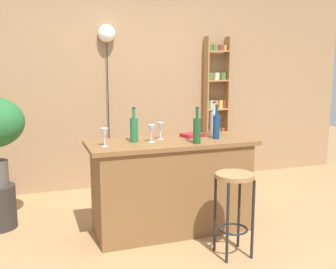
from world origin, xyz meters
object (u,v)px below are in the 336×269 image
object	(u,v)px
bottle_sauce_amber	(197,130)
bottle_soda_blue	(134,129)
wine_glass_left	(161,127)
cookbook	(192,135)
spice_shelf	(216,109)
bottle_spirits_clear	(216,126)
pendant_globe_light	(107,36)
wine_glass_right	(104,133)
wine_glass_center	(152,130)
bottle_olive_oil	(214,123)
bar_stool	(234,196)

from	to	relation	value
bottle_sauce_amber	bottle_soda_blue	bearing A→B (deg)	154.49
wine_glass_left	cookbook	xyz separation A→B (m)	(0.34, 0.03, -0.10)
spice_shelf	bottle_spirits_clear	size ratio (longest dim) A/B	5.92
bottle_sauce_amber	pendant_globe_light	distance (m)	2.02
wine_glass_left	pendant_globe_light	xyz separation A→B (m)	(-0.22, 1.45, 0.93)
bottle_soda_blue	pendant_globe_light	bearing A→B (deg)	88.09
bottle_spirits_clear	wine_glass_right	xyz separation A→B (m)	(-1.08, -0.01, -0.01)
wine_glass_left	cookbook	size ratio (longest dim) A/B	0.78
bottle_spirits_clear	pendant_globe_light	size ratio (longest dim) A/B	0.16
bottle_sauce_amber	wine_glass_right	distance (m)	0.83
cookbook	bottle_sauce_amber	bearing A→B (deg)	-121.36
wine_glass_left	pendant_globe_light	world-z (taller)	pendant_globe_light
bottle_soda_blue	wine_glass_left	distance (m)	0.27
wine_glass_left	wine_glass_center	distance (m)	0.16
bottle_olive_oil	pendant_globe_light	xyz separation A→B (m)	(-0.79, 1.43, 0.91)
bottle_spirits_clear	cookbook	distance (m)	0.27
spice_shelf	wine_glass_center	bearing A→B (deg)	-132.36
bar_stool	bottle_sauce_amber	bearing A→B (deg)	107.35
wine_glass_left	wine_glass_center	bearing A→B (deg)	-138.62
bottle_spirits_clear	wine_glass_center	distance (m)	0.64
cookbook	pendant_globe_light	bearing A→B (deg)	95.66
bar_stool	wine_glass_center	bearing A→B (deg)	128.91
bar_stool	bottle_sauce_amber	world-z (taller)	bottle_sauce_amber
pendant_globe_light	bottle_soda_blue	bearing A→B (deg)	-91.91
bottle_sauce_amber	wine_glass_left	size ratio (longest dim) A/B	2.02
bottle_soda_blue	bar_stool	bearing A→B (deg)	-46.89
spice_shelf	bottle_soda_blue	world-z (taller)	spice_shelf
spice_shelf	cookbook	distance (m)	1.66
bar_stool	wine_glass_left	size ratio (longest dim) A/B	4.34
pendant_globe_light	wine_glass_right	bearing A→B (deg)	-102.16
bottle_soda_blue	bottle_spirits_clear	bearing A→B (deg)	-7.66
bottle_spirits_clear	wine_glass_left	bearing A→B (deg)	164.40
wine_glass_left	wine_glass_center	xyz separation A→B (m)	(-0.12, -0.11, 0.00)
bottle_spirits_clear	wine_glass_center	size ratio (longest dim) A/B	2.01
wine_glass_right	cookbook	bearing A→B (deg)	11.28
bar_stool	wine_glass_center	distance (m)	0.96
bottle_soda_blue	bottle_olive_oil	bearing A→B (deg)	3.82
bottle_olive_oil	cookbook	size ratio (longest dim) A/B	1.62
spice_shelf	bottle_sauce_amber	world-z (taller)	spice_shelf
bar_stool	wine_glass_left	distance (m)	0.98
bottle_sauce_amber	wine_glass_left	bearing A→B (deg)	131.35
wine_glass_center	pendant_globe_light	size ratio (longest dim) A/B	0.08
spice_shelf	bottle_olive_oil	distance (m)	1.56
wine_glass_center	bottle_soda_blue	bearing A→B (deg)	154.96
bottle_olive_oil	bottle_sauce_amber	distance (m)	0.44
wine_glass_left	wine_glass_right	bearing A→B (deg)	-164.76
spice_shelf	bottle_sauce_amber	bearing A→B (deg)	-120.72
spice_shelf	wine_glass_left	distance (m)	1.89
bottle_sauce_amber	pendant_globe_light	bearing A→B (deg)	105.26
bottle_sauce_amber	bottle_olive_oil	bearing A→B (deg)	44.25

